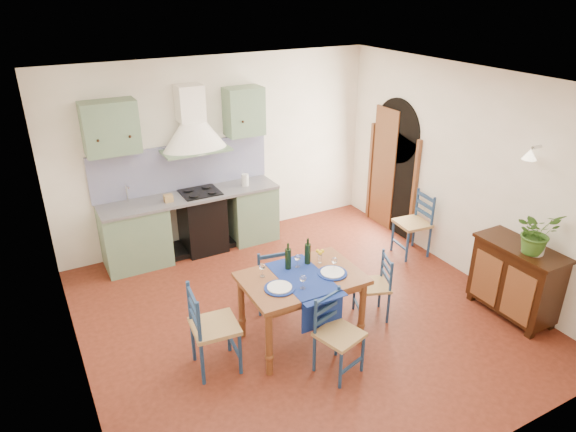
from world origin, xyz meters
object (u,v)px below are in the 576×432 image
object	(u,v)px
dining_table	(302,284)
potted_plant	(537,232)
chair_near	(337,334)
sideboard	(515,278)

from	to	relation	value
dining_table	potted_plant	size ratio (longest dim) A/B	2.56
chair_near	potted_plant	bearing A→B (deg)	-7.97
chair_near	dining_table	bearing A→B (deg)	95.43
dining_table	chair_near	xyz separation A→B (m)	(0.06, -0.62, -0.27)
dining_table	sideboard	distance (m)	2.62
chair_near	potted_plant	world-z (taller)	potted_plant
dining_table	potted_plant	bearing A→B (deg)	-21.14
chair_near	sideboard	xyz separation A→B (m)	(2.43, -0.18, 0.05)
chair_near	potted_plant	size ratio (longest dim) A/B	1.73
dining_table	sideboard	world-z (taller)	dining_table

